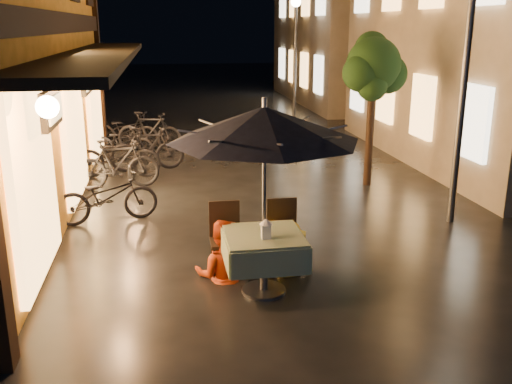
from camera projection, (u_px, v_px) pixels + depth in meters
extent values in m
plane|color=black|center=(311.00, 283.00, 7.50)|extent=(90.00, 90.00, 0.00)
cube|color=black|center=(62.00, 23.00, 9.82)|extent=(0.12, 11.00, 0.35)
cube|color=black|center=(98.00, 55.00, 10.06)|extent=(1.20, 10.50, 0.12)
cube|color=#EDA451|center=(34.00, 182.00, 7.04)|extent=(0.10, 2.20, 2.40)
cube|color=#EDA451|center=(74.00, 132.00, 10.36)|extent=(0.10, 2.20, 2.40)
cube|color=#EDA451|center=(94.00, 106.00, 13.67)|extent=(0.10, 2.20, 2.40)
cube|color=#EDA451|center=(474.00, 123.00, 10.72)|extent=(0.10, 1.00, 1.40)
cube|color=#EDA451|center=(422.00, 107.00, 12.81)|extent=(0.10, 1.00, 1.40)
cube|color=#EDA451|center=(385.00, 95.00, 14.89)|extent=(0.10, 1.00, 1.40)
cube|color=#EDA451|center=(358.00, 87.00, 16.97)|extent=(0.10, 1.00, 1.40)
cube|color=tan|center=(376.00, 19.00, 24.73)|extent=(7.00, 10.00, 7.00)
cube|color=#EDA451|center=(318.00, 75.00, 21.14)|extent=(0.10, 1.00, 1.40)
cube|color=#EDA451|center=(304.00, 70.00, 23.22)|extent=(0.10, 1.00, 1.40)
cube|color=#EDA451|center=(292.00, 66.00, 25.30)|extent=(0.10, 1.00, 1.40)
cube|color=#EDA451|center=(293.00, 0.00, 24.52)|extent=(0.10, 1.00, 1.40)
cube|color=#EDA451|center=(282.00, 63.00, 27.39)|extent=(0.10, 1.00, 1.40)
cube|color=#EDA451|center=(283.00, 2.00, 26.60)|extent=(0.10, 1.00, 1.40)
cylinder|color=black|center=(370.00, 133.00, 11.82)|extent=(0.16, 0.16, 2.20)
sphere|color=black|center=(374.00, 65.00, 11.43)|extent=(1.10, 1.10, 1.10)
sphere|color=black|center=(388.00, 74.00, 11.64)|extent=(0.80, 0.80, 0.80)
sphere|color=black|center=(361.00, 73.00, 11.28)|extent=(0.76, 0.76, 0.76)
sphere|color=black|center=(372.00, 49.00, 11.64)|extent=(0.70, 0.70, 0.70)
sphere|color=black|center=(372.00, 86.00, 11.29)|extent=(0.60, 0.60, 0.60)
cylinder|color=#59595E|center=(462.00, 106.00, 9.30)|extent=(0.12, 0.12, 4.00)
cylinder|color=#59595E|center=(295.00, 61.00, 20.66)|extent=(0.12, 0.12, 4.00)
sphere|color=beige|center=(296.00, 2.00, 20.08)|extent=(0.36, 0.36, 0.36)
cylinder|color=#59595E|center=(264.00, 266.00, 7.15)|extent=(0.10, 0.10, 0.72)
cylinder|color=#59595E|center=(264.00, 290.00, 7.25)|extent=(0.56, 0.56, 0.04)
cube|color=#355B33|center=(264.00, 236.00, 7.04)|extent=(0.95, 0.95, 0.06)
cube|color=#355B33|center=(301.00, 247.00, 7.16)|extent=(0.04, 0.95, 0.33)
cube|color=#355B33|center=(226.00, 251.00, 7.02)|extent=(0.04, 0.95, 0.33)
cube|color=#355B33|center=(258.00, 236.00, 7.54)|extent=(0.95, 0.04, 0.33)
cube|color=#355B33|center=(271.00, 264.00, 6.64)|extent=(0.95, 0.04, 0.33)
cylinder|color=#59595E|center=(264.00, 206.00, 6.93)|extent=(0.05, 0.05, 2.30)
cone|color=black|center=(264.00, 124.00, 6.65)|extent=(2.31, 2.31, 0.42)
cylinder|color=#59595E|center=(264.00, 103.00, 6.58)|extent=(0.06, 0.06, 0.12)
cube|color=black|center=(226.00, 242.00, 7.68)|extent=(0.42, 0.42, 0.05)
cube|color=black|center=(224.00, 220.00, 7.79)|extent=(0.42, 0.04, 0.55)
cylinder|color=black|center=(214.00, 264.00, 7.55)|extent=(0.04, 0.04, 0.43)
cylinder|color=black|center=(241.00, 263.00, 7.60)|extent=(0.04, 0.04, 0.43)
cylinder|color=black|center=(212.00, 254.00, 7.89)|extent=(0.04, 0.04, 0.43)
cylinder|color=black|center=(238.00, 252.00, 7.95)|extent=(0.04, 0.04, 0.43)
cube|color=black|center=(284.00, 239.00, 7.81)|extent=(0.42, 0.42, 0.05)
cube|color=black|center=(282.00, 217.00, 7.91)|extent=(0.42, 0.04, 0.55)
cylinder|color=black|center=(274.00, 260.00, 7.67)|extent=(0.04, 0.04, 0.43)
cylinder|color=black|center=(300.00, 259.00, 7.73)|extent=(0.04, 0.04, 0.43)
cylinder|color=black|center=(269.00, 250.00, 8.01)|extent=(0.04, 0.04, 0.43)
cylinder|color=black|center=(294.00, 249.00, 8.07)|extent=(0.04, 0.04, 0.43)
cube|color=white|center=(266.00, 231.00, 6.88)|extent=(0.11, 0.11, 0.18)
cube|color=#FFD88C|center=(266.00, 232.00, 6.88)|extent=(0.07, 0.07, 0.12)
cone|color=white|center=(266.00, 221.00, 6.84)|extent=(0.16, 0.16, 0.07)
imported|color=#D43F10|center=(222.00, 221.00, 7.48)|extent=(0.87, 0.73, 1.57)
imported|color=yellow|center=(288.00, 224.00, 7.63)|extent=(0.96, 0.62, 1.41)
imported|color=black|center=(107.00, 197.00, 9.71)|extent=(1.82, 0.97, 0.91)
imported|color=black|center=(117.00, 164.00, 11.70)|extent=(1.77, 0.67, 1.04)
imported|color=black|center=(118.00, 156.00, 12.59)|extent=(1.92, 0.83, 0.98)
imported|color=black|center=(147.00, 149.00, 13.18)|extent=(1.75, 0.71, 1.02)
imported|color=black|center=(123.00, 142.00, 14.43)|extent=(1.71, 1.04, 0.85)
imported|color=black|center=(149.00, 131.00, 15.25)|extent=(1.83, 0.94, 1.06)
imported|color=black|center=(126.00, 130.00, 15.60)|extent=(1.99, 1.22, 0.99)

